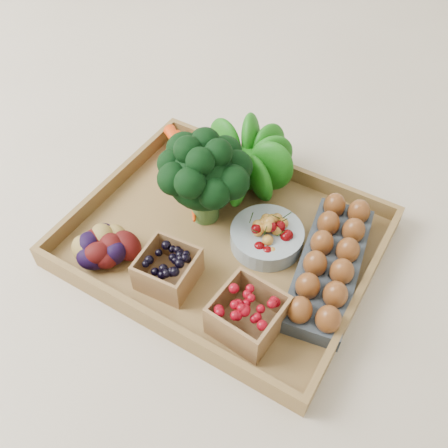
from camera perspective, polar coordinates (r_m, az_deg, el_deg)
The scene contains 10 objects.
ground at distance 0.97m, azimuth 0.00°, elevation -2.33°, with size 4.00×4.00×0.00m, color beige.
tray at distance 0.96m, azimuth 0.00°, elevation -2.05°, with size 0.55×0.45×0.01m, color olive.
carrots at distance 1.05m, azimuth -3.63°, elevation 5.70°, with size 0.18×0.13×0.04m, color #E73C0A, non-canonical shape.
lettuce at distance 1.02m, azimuth 2.65°, elevation 7.67°, with size 0.14×0.14×0.14m, color #11530D.
broccoli at distance 0.95m, azimuth -2.24°, elevation 3.83°, with size 0.18×0.18×0.14m, color black, non-canonical shape.
cherry_bowl at distance 0.94m, azimuth 4.90°, elevation -1.50°, with size 0.14×0.14×0.04m, color #8C9EA5.
egg_carton at distance 0.92m, azimuth 11.90°, elevation -4.85°, with size 0.10×0.30×0.03m, color #394149.
potatoes at distance 0.93m, azimuth -14.01°, elevation -2.17°, with size 0.13×0.13×0.08m, color #390909, non-canonical shape.
punnet_blackberry at distance 0.88m, azimuth -6.43°, elevation -5.12°, with size 0.09×0.09×0.06m, color black.
punnet_raspberry at distance 0.82m, azimuth 2.73°, elevation -10.31°, with size 0.10×0.10×0.07m, color maroon.
Camera 1 is at (0.31, -0.52, 0.76)m, focal length 40.00 mm.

